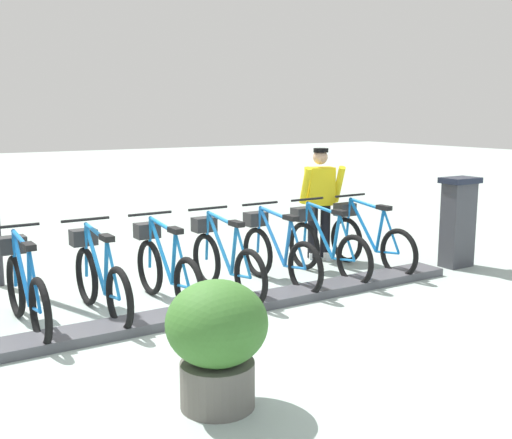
{
  "coord_description": "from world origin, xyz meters",
  "views": [
    {
      "loc": [
        -5.73,
        2.57,
        2.17
      ],
      "look_at": [
        0.5,
        -1.33,
        0.9
      ],
      "focal_mm": 43.36,
      "sensor_mm": 36.0,
      "label": 1
    }
  ],
  "objects_px": {
    "bike_docked_2": "(277,252)",
    "bike_docked_5": "(99,277)",
    "bike_docked_1": "(325,245)",
    "bike_docked_4": "(165,268)",
    "bike_docked_6": "(25,288)",
    "worker_near_rack": "(320,199)",
    "bike_docked_3": "(224,259)",
    "planter_bush": "(217,337)",
    "payment_kiosk": "(458,221)",
    "bike_docked_0": "(368,239)"
  },
  "relations": [
    {
      "from": "bike_docked_3",
      "to": "planter_bush",
      "type": "height_order",
      "value": "bike_docked_3"
    },
    {
      "from": "bike_docked_5",
      "to": "worker_near_rack",
      "type": "relative_size",
      "value": 1.04
    },
    {
      "from": "bike_docked_5",
      "to": "bike_docked_6",
      "type": "height_order",
      "value": "same"
    },
    {
      "from": "bike_docked_6",
      "to": "bike_docked_0",
      "type": "bearing_deg",
      "value": -90.0
    },
    {
      "from": "bike_docked_2",
      "to": "bike_docked_5",
      "type": "xyz_separation_m",
      "value": [
        0.0,
        2.31,
        0.0
      ]
    },
    {
      "from": "bike_docked_0",
      "to": "bike_docked_3",
      "type": "distance_m",
      "value": 2.31
    },
    {
      "from": "payment_kiosk",
      "to": "bike_docked_4",
      "type": "height_order",
      "value": "payment_kiosk"
    },
    {
      "from": "bike_docked_6",
      "to": "worker_near_rack",
      "type": "xyz_separation_m",
      "value": [
        0.85,
        -4.41,
        0.48
      ]
    },
    {
      "from": "bike_docked_3",
      "to": "bike_docked_6",
      "type": "xyz_separation_m",
      "value": [
        0.0,
        2.31,
        0.0
      ]
    },
    {
      "from": "bike_docked_3",
      "to": "bike_docked_6",
      "type": "height_order",
      "value": "same"
    },
    {
      "from": "bike_docked_5",
      "to": "bike_docked_0",
      "type": "bearing_deg",
      "value": -90.0
    },
    {
      "from": "payment_kiosk",
      "to": "bike_docked_1",
      "type": "bearing_deg",
      "value": 73.56
    },
    {
      "from": "bike_docked_0",
      "to": "bike_docked_1",
      "type": "distance_m",
      "value": 0.77
    },
    {
      "from": "bike_docked_2",
      "to": "payment_kiosk",
      "type": "bearing_deg",
      "value": -101.93
    },
    {
      "from": "bike_docked_1",
      "to": "bike_docked_3",
      "type": "distance_m",
      "value": 1.54
    },
    {
      "from": "bike_docked_4",
      "to": "bike_docked_5",
      "type": "bearing_deg",
      "value": 90.0
    },
    {
      "from": "bike_docked_6",
      "to": "planter_bush",
      "type": "bearing_deg",
      "value": -161.71
    },
    {
      "from": "worker_near_rack",
      "to": "bike_docked_3",
      "type": "bearing_deg",
      "value": 112.0
    },
    {
      "from": "bike_docked_0",
      "to": "bike_docked_1",
      "type": "height_order",
      "value": "same"
    },
    {
      "from": "bike_docked_0",
      "to": "bike_docked_6",
      "type": "height_order",
      "value": "same"
    },
    {
      "from": "bike_docked_1",
      "to": "worker_near_rack",
      "type": "xyz_separation_m",
      "value": [
        0.85,
        -0.57,
        0.48
      ]
    },
    {
      "from": "bike_docked_2",
      "to": "bike_docked_0",
      "type": "bearing_deg",
      "value": -90.0
    },
    {
      "from": "bike_docked_3",
      "to": "worker_near_rack",
      "type": "distance_m",
      "value": 2.32
    },
    {
      "from": "bike_docked_3",
      "to": "bike_docked_4",
      "type": "relative_size",
      "value": 1.0
    },
    {
      "from": "bike_docked_3",
      "to": "planter_bush",
      "type": "bearing_deg",
      "value": 149.89
    },
    {
      "from": "bike_docked_6",
      "to": "worker_near_rack",
      "type": "bearing_deg",
      "value": -79.07
    },
    {
      "from": "bike_docked_3",
      "to": "worker_near_rack",
      "type": "bearing_deg",
      "value": -68.0
    },
    {
      "from": "bike_docked_3",
      "to": "bike_docked_2",
      "type": "bearing_deg",
      "value": -90.0
    },
    {
      "from": "worker_near_rack",
      "to": "planter_bush",
      "type": "xyz_separation_m",
      "value": [
        -3.38,
        3.58,
        -0.37
      ]
    },
    {
      "from": "bike_docked_0",
      "to": "payment_kiosk",
      "type": "bearing_deg",
      "value": -116.05
    },
    {
      "from": "bike_docked_5",
      "to": "worker_near_rack",
      "type": "xyz_separation_m",
      "value": [
        0.85,
        -3.65,
        0.48
      ]
    },
    {
      "from": "bike_docked_0",
      "to": "bike_docked_2",
      "type": "relative_size",
      "value": 1.0
    },
    {
      "from": "bike_docked_1",
      "to": "bike_docked_3",
      "type": "height_order",
      "value": "same"
    },
    {
      "from": "bike_docked_5",
      "to": "worker_near_rack",
      "type": "distance_m",
      "value": 3.77
    },
    {
      "from": "bike_docked_2",
      "to": "bike_docked_5",
      "type": "relative_size",
      "value": 1.0
    },
    {
      "from": "bike_docked_3",
      "to": "bike_docked_5",
      "type": "bearing_deg",
      "value": 90.0
    },
    {
      "from": "bike_docked_4",
      "to": "bike_docked_6",
      "type": "relative_size",
      "value": 1.0
    },
    {
      "from": "payment_kiosk",
      "to": "bike_docked_3",
      "type": "relative_size",
      "value": 0.74
    },
    {
      "from": "bike_docked_4",
      "to": "bike_docked_1",
      "type": "bearing_deg",
      "value": -90.0
    },
    {
      "from": "bike_docked_2",
      "to": "planter_bush",
      "type": "bearing_deg",
      "value": 138.54
    },
    {
      "from": "worker_near_rack",
      "to": "bike_docked_0",
      "type": "bearing_deg",
      "value": -166.99
    },
    {
      "from": "bike_docked_1",
      "to": "planter_bush",
      "type": "relative_size",
      "value": 1.77
    },
    {
      "from": "payment_kiosk",
      "to": "planter_bush",
      "type": "height_order",
      "value": "payment_kiosk"
    },
    {
      "from": "bike_docked_1",
      "to": "payment_kiosk",
      "type": "bearing_deg",
      "value": -106.44
    },
    {
      "from": "bike_docked_6",
      "to": "bike_docked_5",
      "type": "bearing_deg",
      "value": -90.0
    },
    {
      "from": "planter_bush",
      "to": "bike_docked_2",
      "type": "bearing_deg",
      "value": -41.46
    },
    {
      "from": "bike_docked_5",
      "to": "bike_docked_6",
      "type": "xyz_separation_m",
      "value": [
        0.0,
        0.77,
        0.0
      ]
    },
    {
      "from": "bike_docked_5",
      "to": "bike_docked_6",
      "type": "relative_size",
      "value": 1.0
    },
    {
      "from": "bike_docked_1",
      "to": "bike_docked_2",
      "type": "distance_m",
      "value": 0.77
    },
    {
      "from": "bike_docked_2",
      "to": "bike_docked_3",
      "type": "distance_m",
      "value": 0.77
    }
  ]
}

